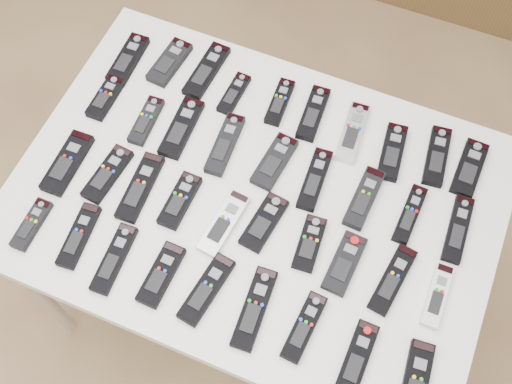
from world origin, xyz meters
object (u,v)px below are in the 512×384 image
at_px(remote_15, 315,179).
at_px(remote_34, 254,308).
at_px(remote_6, 352,133).
at_px(remote_4, 280,102).
at_px(remote_8, 437,156).
at_px(remote_25, 309,243).
at_px(remote_10, 106,98).
at_px(remote_12, 182,128).
at_px(remote_26, 344,263).
at_px(remote_30, 79,236).
at_px(remote_20, 108,174).
at_px(remote_3, 234,94).
at_px(remote_36, 357,359).
at_px(remote_27, 393,279).
at_px(remote_33, 207,289).
at_px(remote_29, 32,224).
at_px(remote_1, 170,62).
at_px(remote_14, 275,162).
at_px(remote_35, 304,327).
at_px(remote_9, 469,168).
at_px(remote_7, 392,152).
at_px(remote_37, 415,384).
at_px(remote_19, 67,163).
at_px(remote_11, 146,121).
at_px(remote_0, 128,59).
at_px(remote_17, 410,214).
at_px(remote_18, 458,229).
at_px(remote_31, 114,259).
at_px(remote_21, 140,187).
at_px(remote_32, 161,275).
at_px(remote_24, 264,222).
at_px(remote_2, 207,71).
at_px(table, 256,205).
at_px(remote_13, 225,144).
at_px(remote_16, 364,198).
at_px(remote_5, 313,113).
at_px(remote_22, 180,200).

distance_m(remote_15, remote_34, 0.38).
bearing_deg(remote_6, remote_4, 171.54).
height_order(remote_8, remote_25, remote_25).
xyz_separation_m(remote_10, remote_12, (0.24, -0.01, -0.00)).
xyz_separation_m(remote_26, remote_30, (-0.64, -0.19, 0.00)).
relative_size(remote_10, remote_20, 0.84).
bearing_deg(remote_3, remote_36, -43.26).
distance_m(remote_27, remote_33, 0.45).
bearing_deg(remote_29, remote_1, 80.53).
xyz_separation_m(remote_14, remote_35, (0.23, -0.39, 0.00)).
bearing_deg(remote_26, remote_4, 133.40).
height_order(remote_12, remote_20, same).
bearing_deg(remote_29, remote_9, 30.46).
relative_size(remote_7, remote_37, 0.88).
bearing_deg(remote_19, remote_36, -13.70).
distance_m(remote_11, remote_34, 0.61).
bearing_deg(remote_10, remote_0, 92.07).
relative_size(remote_25, remote_37, 0.75).
xyz_separation_m(remote_14, remote_17, (0.38, -0.01, -0.00)).
bearing_deg(remote_18, remote_10, 176.78).
height_order(remote_4, remote_11, same).
bearing_deg(remote_31, remote_26, 18.38).
height_order(remote_19, remote_21, remote_19).
xyz_separation_m(remote_25, remote_32, (-0.30, -0.22, 0.00)).
relative_size(remote_12, remote_35, 1.12).
distance_m(remote_24, remote_29, 0.59).
height_order(remote_2, remote_18, remote_2).
bearing_deg(remote_15, remote_1, 155.49).
bearing_deg(remote_2, remote_34, -53.07).
bearing_deg(remote_19, remote_15, 17.13).
relative_size(remote_2, remote_15, 1.09).
relative_size(remote_26, remote_33, 0.87).
xyz_separation_m(remote_2, remote_33, (0.28, -0.60, 0.00)).
relative_size(table, remote_9, 7.30).
bearing_deg(remote_12, remote_14, -2.58).
relative_size(remote_13, remote_17, 1.13).
height_order(remote_16, remote_30, remote_16).
bearing_deg(remote_33, remote_25, 56.12).
bearing_deg(remote_13, remote_34, -60.87).
xyz_separation_m(remote_5, remote_37, (0.47, -0.59, 0.00)).
relative_size(remote_6, remote_31, 1.01).
relative_size(remote_14, remote_17, 0.99).
xyz_separation_m(remote_16, remote_20, (-0.65, -0.19, -0.00)).
bearing_deg(remote_19, remote_12, 42.04).
bearing_deg(remote_15, remote_4, 128.65).
xyz_separation_m(remote_6, remote_36, (0.21, -0.58, -0.00)).
height_order(remote_21, remote_35, remote_35).
relative_size(remote_5, remote_6, 0.93).
relative_size(remote_22, remote_25, 1.08).
bearing_deg(remote_31, remote_33, 0.69).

